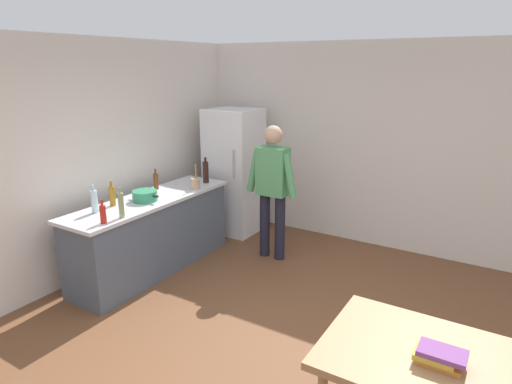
{
  "coord_description": "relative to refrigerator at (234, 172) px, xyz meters",
  "views": [
    {
      "loc": [
        1.59,
        -2.71,
        2.4
      ],
      "look_at": [
        -0.83,
        1.26,
        1.04
      ],
      "focal_mm": 30.69,
      "sensor_mm": 36.0,
      "label": 1
    }
  ],
  "objects": [
    {
      "name": "kitchen_counter",
      "position": [
        -0.1,
        -1.6,
        -0.45
      ],
      "size": [
        0.64,
        2.2,
        0.9
      ],
      "color": "#4C5666",
      "rests_on": "ground_plane"
    },
    {
      "name": "utensil_jar",
      "position": [
        0.11,
        -1.03,
        0.08
      ],
      "size": [
        0.11,
        0.11,
        0.32
      ],
      "color": "tan",
      "rests_on": "kitchen_counter"
    },
    {
      "name": "bottle_sauce_red",
      "position": [
        0.11,
        -2.45,
        0.1
      ],
      "size": [
        0.06,
        0.06,
        0.24
      ],
      "color": "#B22319",
      "rests_on": "kitchen_counter"
    },
    {
      "name": "wall_back",
      "position": [
        1.9,
        0.6,
        0.45
      ],
      "size": [
        6.4,
        0.12,
        2.7
      ],
      "primitive_type": "cube",
      "color": "silver",
      "rests_on": "ground_plane"
    },
    {
      "name": "bottle_water_clear",
      "position": [
        -0.22,
        -2.28,
        0.13
      ],
      "size": [
        0.07,
        0.07,
        0.3
      ],
      "color": "silver",
      "rests_on": "kitchen_counter"
    },
    {
      "name": "wall_left",
      "position": [
        -0.7,
        -2.2,
        0.45
      ],
      "size": [
        0.12,
        5.6,
        2.7
      ],
      "primitive_type": "cube",
      "color": "silver",
      "rests_on": "ground_plane"
    },
    {
      "name": "ground_plane",
      "position": [
        1.9,
        -2.4,
        -0.9
      ],
      "size": [
        14.0,
        14.0,
        0.0
      ],
      "primitive_type": "plane",
      "color": "brown"
    },
    {
      "name": "cooking_pot",
      "position": [
        -0.07,
        -1.7,
        0.06
      ],
      "size": [
        0.4,
        0.28,
        0.12
      ],
      "color": "#2D845B",
      "rests_on": "kitchen_counter"
    },
    {
      "name": "refrigerator",
      "position": [
        0.0,
        0.0,
        0.0
      ],
      "size": [
        0.7,
        0.67,
        1.8
      ],
      "color": "white",
      "rests_on": "ground_plane"
    },
    {
      "name": "bottle_beer_brown",
      "position": [
        -0.31,
        -1.27,
        0.11
      ],
      "size": [
        0.06,
        0.06,
        0.26
      ],
      "color": "#5B3314",
      "rests_on": "kitchen_counter"
    },
    {
      "name": "book_stack",
      "position": [
        3.27,
        -2.75,
        -0.1
      ],
      "size": [
        0.28,
        0.17,
        0.09
      ],
      "color": "orange",
      "rests_on": "dining_table"
    },
    {
      "name": "bottle_vinegar_tall",
      "position": [
        0.14,
        -2.24,
        0.14
      ],
      "size": [
        0.06,
        0.06,
        0.32
      ],
      "color": "gray",
      "rests_on": "kitchen_counter"
    },
    {
      "name": "bottle_wine_dark",
      "position": [
        0.03,
        -0.7,
        0.15
      ],
      "size": [
        0.08,
        0.08,
        0.34
      ],
      "color": "black",
      "rests_on": "kitchen_counter"
    },
    {
      "name": "person",
      "position": [
        0.95,
        -0.55,
        0.08
      ],
      "size": [
        0.7,
        0.22,
        1.7
      ],
      "color": "#1E1E2D",
      "rests_on": "ground_plane"
    },
    {
      "name": "dining_table",
      "position": [
        3.3,
        -2.7,
        -0.23
      ],
      "size": [
        1.4,
        0.9,
        0.75
      ],
      "color": "#9E754C",
      "rests_on": "ground_plane"
    },
    {
      "name": "bottle_oil_amber",
      "position": [
        -0.25,
        -2.02,
        0.12
      ],
      "size": [
        0.06,
        0.06,
        0.28
      ],
      "color": "#996619",
      "rests_on": "kitchen_counter"
    }
  ]
}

